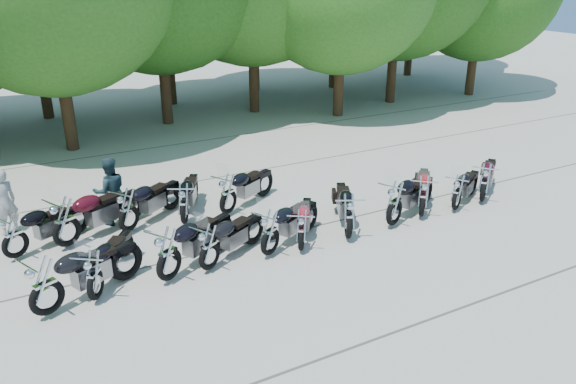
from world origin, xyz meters
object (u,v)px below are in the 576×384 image
motorcycle_5 (301,229)px  motorcycle_6 (349,215)px  motorcycle_7 (395,202)px  rider_1 (110,191)px  motorcycle_11 (14,235)px  rider_0 (4,202)px  motorcycle_9 (458,192)px  motorcycle_3 (209,246)px  motorcycle_8 (423,195)px  motorcycle_4 (270,231)px  motorcycle_13 (128,209)px  motorcycle_10 (485,182)px  motorcycle_12 (65,221)px  motorcycle_14 (184,202)px  motorcycle_0 (45,285)px  motorcycle_2 (168,253)px  motorcycle_15 (228,193)px  motorcycle_1 (94,274)px

motorcycle_5 → motorcycle_6: 1.29m
motorcycle_7 → rider_1: rider_1 is taller
motorcycle_11 → motorcycle_6: bearing=-138.6°
rider_0 → motorcycle_9: bearing=135.9°
motorcycle_3 → motorcycle_7: motorcycle_7 is taller
motorcycle_5 → motorcycle_8: (3.70, 0.12, 0.07)m
motorcycle_4 → motorcycle_13: 3.71m
motorcycle_10 → motorcycle_12: bearing=39.0°
motorcycle_14 → motorcycle_7: bearing=178.1°
motorcycle_11 → motorcycle_12: bearing=-117.0°
motorcycle_0 → motorcycle_3: 3.29m
motorcycle_2 → motorcycle_4: motorcycle_2 is taller
rider_0 → motorcycle_12: bearing=104.5°
motorcycle_11 → motorcycle_3: bearing=-152.7°
motorcycle_12 → rider_1: (1.24, 0.94, 0.16)m
motorcycle_5 → rider_1: (-3.48, 3.67, 0.30)m
motorcycle_2 → motorcycle_15: (2.40, 2.55, -0.05)m
motorcycle_1 → motorcycle_3: bearing=-144.8°
motorcycle_9 → motorcycle_13: (-8.05, 2.86, 0.08)m
motorcycle_6 → motorcycle_9: 3.51m
motorcycle_0 → motorcycle_11: size_ratio=1.10×
motorcycle_2 → motorcycle_11: (-2.73, 2.58, -0.06)m
motorcycle_3 → motorcycle_12: motorcycle_12 is taller
motorcycle_7 → rider_1: size_ratio=1.39×
motorcycle_14 → motorcycle_15: (1.22, 0.04, 0.01)m
motorcycle_4 → motorcycle_8: motorcycle_8 is taller
motorcycle_2 → motorcycle_13: 2.73m
motorcycle_12 → motorcycle_13: bearing=-110.4°
motorcycle_0 → motorcycle_3: size_ratio=1.13×
motorcycle_15 → rider_1: (-2.79, 0.98, 0.24)m
motorcycle_9 → motorcycle_12: 9.90m
motorcycle_0 → motorcycle_1: motorcycle_0 is taller
motorcycle_6 → motorcycle_15: size_ratio=1.02×
motorcycle_0 → motorcycle_3: motorcycle_0 is taller
motorcycle_6 → motorcycle_7: size_ratio=0.95×
motorcycle_2 → motorcycle_8: 6.79m
motorcycle_2 → motorcycle_15: 3.50m
motorcycle_3 → motorcycle_6: (3.48, -0.17, 0.04)m
motorcycle_2 → motorcycle_10: size_ratio=1.08×
motorcycle_8 → motorcycle_14: 6.15m
motorcycle_4 → rider_1: rider_1 is taller
motorcycle_0 → motorcycle_15: 5.49m
motorcycle_6 → rider_0: size_ratio=1.40×
motorcycle_3 → motorcycle_8: (5.89, -0.04, 0.03)m
motorcycle_7 → motorcycle_13: size_ratio=1.05×
motorcycle_4 → motorcycle_8: (4.45, -0.00, 0.01)m
motorcycle_10 → motorcycle_4: bearing=52.7°
rider_0 → rider_1: 2.49m
motorcycle_5 → motorcycle_6: (1.29, -0.01, 0.08)m
motorcycle_1 → motorcycle_7: bearing=-146.2°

